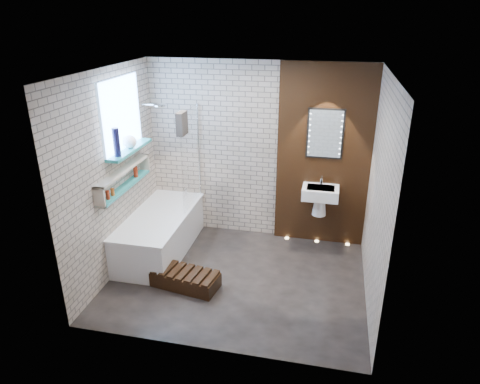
% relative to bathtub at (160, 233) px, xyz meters
% --- Properties ---
extents(ground, '(3.20, 3.20, 0.00)m').
position_rel_bathtub_xyz_m(ground, '(1.22, -0.45, -0.29)').
color(ground, black).
rests_on(ground, ground).
extents(room_shell, '(3.24, 3.20, 2.60)m').
position_rel_bathtub_xyz_m(room_shell, '(1.22, -0.45, 1.01)').
color(room_shell, '#A19180').
rests_on(room_shell, ground).
extents(walnut_panel, '(1.30, 0.06, 2.60)m').
position_rel_bathtub_xyz_m(walnut_panel, '(2.17, 0.82, 1.01)').
color(walnut_panel, black).
rests_on(walnut_panel, ground).
extents(clerestory_window, '(0.18, 1.00, 0.94)m').
position_rel_bathtub_xyz_m(clerestory_window, '(-0.34, -0.10, 1.61)').
color(clerestory_window, '#7FADE0').
rests_on(clerestory_window, room_shell).
extents(display_niche, '(0.14, 1.30, 0.26)m').
position_rel_bathtub_xyz_m(display_niche, '(-0.31, -0.30, 0.91)').
color(display_niche, teal).
rests_on(display_niche, room_shell).
extents(bathtub, '(0.79, 1.74, 0.70)m').
position_rel_bathtub_xyz_m(bathtub, '(0.00, 0.00, 0.00)').
color(bathtub, white).
rests_on(bathtub, ground).
extents(bath_screen, '(0.01, 0.78, 1.40)m').
position_rel_bathtub_xyz_m(bath_screen, '(0.35, 0.44, 0.99)').
color(bath_screen, white).
rests_on(bath_screen, bathtub).
extents(towel, '(0.09, 0.23, 0.30)m').
position_rel_bathtub_xyz_m(towel, '(0.35, 0.15, 1.56)').
color(towel, black).
rests_on(towel, bath_screen).
extents(shower_head, '(0.18, 0.18, 0.02)m').
position_rel_bathtub_xyz_m(shower_head, '(-0.08, 0.50, 1.71)').
color(shower_head, silver).
rests_on(shower_head, room_shell).
extents(washbasin, '(0.50, 0.36, 0.58)m').
position_rel_bathtub_xyz_m(washbasin, '(2.17, 0.62, 0.50)').
color(washbasin, white).
rests_on(washbasin, walnut_panel).
extents(led_mirror, '(0.50, 0.02, 0.70)m').
position_rel_bathtub_xyz_m(led_mirror, '(2.17, 0.78, 1.36)').
color(led_mirror, black).
rests_on(led_mirror, walnut_panel).
extents(walnut_step, '(0.88, 0.50, 0.18)m').
position_rel_bathtub_xyz_m(walnut_step, '(0.62, -0.75, -0.20)').
color(walnut_step, black).
rests_on(walnut_step, ground).
extents(niche_bottles, '(0.06, 0.83, 0.15)m').
position_rel_bathtub_xyz_m(niche_bottles, '(-0.31, -0.31, 0.87)').
color(niche_bottles, maroon).
rests_on(niche_bottles, display_niche).
extents(sill_vases, '(0.17, 0.48, 0.35)m').
position_rel_bathtub_xyz_m(sill_vases, '(-0.28, -0.21, 1.37)').
color(sill_vases, white).
rests_on(sill_vases, clerestory_window).
extents(floor_uplights, '(0.96, 0.06, 0.01)m').
position_rel_bathtub_xyz_m(floor_uplights, '(2.17, 0.75, -0.29)').
color(floor_uplights, '#FFD899').
rests_on(floor_uplights, ground).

